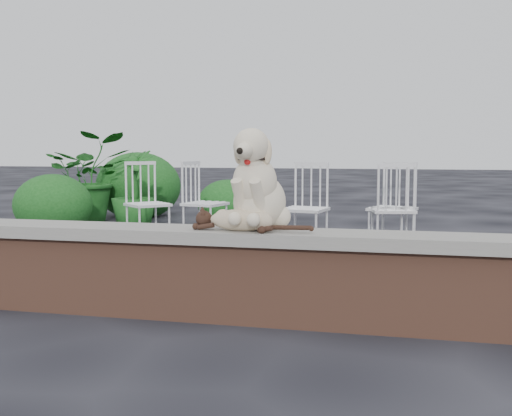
% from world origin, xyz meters
% --- Properties ---
extents(ground, '(60.00, 60.00, 0.00)m').
position_xyz_m(ground, '(0.00, 0.00, 0.00)').
color(ground, black).
rests_on(ground, ground).
extents(brick_wall, '(6.00, 0.30, 0.50)m').
position_xyz_m(brick_wall, '(0.00, 0.00, 0.25)').
color(brick_wall, brown).
rests_on(brick_wall, ground).
extents(capstone, '(6.20, 0.40, 0.08)m').
position_xyz_m(capstone, '(0.00, 0.00, 0.54)').
color(capstone, slate).
rests_on(capstone, brick_wall).
extents(dog, '(0.51, 0.62, 0.65)m').
position_xyz_m(dog, '(0.27, 0.09, 0.90)').
color(dog, beige).
rests_on(dog, capstone).
extents(cat, '(0.92, 0.36, 0.15)m').
position_xyz_m(cat, '(0.19, -0.06, 0.66)').
color(cat, tan).
rests_on(cat, capstone).
extents(chair_a, '(0.79, 0.79, 0.94)m').
position_xyz_m(chair_a, '(-1.69, 2.86, 0.47)').
color(chair_a, white).
rests_on(chair_a, ground).
extents(chair_e, '(0.67, 0.67, 0.94)m').
position_xyz_m(chair_e, '(-1.08, 3.10, 0.47)').
color(chair_e, white).
rests_on(chair_e, ground).
extents(chair_d, '(0.72, 0.72, 0.94)m').
position_xyz_m(chair_d, '(1.03, 2.99, 0.47)').
color(chair_d, white).
rests_on(chair_d, ground).
extents(chair_b, '(0.65, 0.65, 0.94)m').
position_xyz_m(chair_b, '(0.15, 2.71, 0.47)').
color(chair_b, white).
rests_on(chair_b, ground).
extents(chair_c, '(0.66, 0.66, 0.94)m').
position_xyz_m(chair_c, '(1.04, 2.83, 0.47)').
color(chair_c, white).
rests_on(chair_c, ground).
extents(potted_plant_a, '(1.55, 1.49, 1.33)m').
position_xyz_m(potted_plant_a, '(-3.42, 4.71, 0.67)').
color(potted_plant_a, '#154A17').
rests_on(potted_plant_a, ground).
extents(potted_plant_b, '(0.79, 0.79, 1.06)m').
position_xyz_m(potted_plant_b, '(-2.36, 3.94, 0.53)').
color(potted_plant_b, '#154A17').
rests_on(potted_plant_b, ground).
extents(shrubbery, '(2.90, 3.25, 1.09)m').
position_xyz_m(shrubbery, '(-2.82, 4.93, 0.43)').
color(shrubbery, '#154A17').
rests_on(shrubbery, ground).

